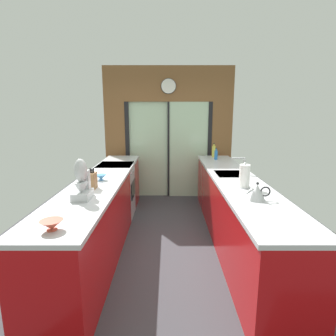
% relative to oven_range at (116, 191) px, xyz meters
% --- Properties ---
extents(ground_plane, '(5.04, 7.60, 0.02)m').
position_rel_oven_range_xyz_m(ground_plane, '(0.91, -0.65, -0.47)').
color(ground_plane, '#38383D').
extents(back_wall_unit, '(2.64, 0.12, 2.70)m').
position_rel_oven_range_xyz_m(back_wall_unit, '(0.91, 1.15, 1.07)').
color(back_wall_unit, brown).
rests_on(back_wall_unit, ground_plane).
extents(left_counter_run, '(0.62, 3.80, 0.92)m').
position_rel_oven_range_xyz_m(left_counter_run, '(-0.00, -1.12, 0.01)').
color(left_counter_run, '#AD0C0F').
rests_on(left_counter_run, ground_plane).
extents(right_counter_run, '(0.62, 3.80, 0.92)m').
position_rel_oven_range_xyz_m(right_counter_run, '(1.82, -0.95, 0.01)').
color(right_counter_run, '#AD0C0F').
rests_on(right_counter_run, ground_plane).
extents(sink_faucet, '(0.19, 0.02, 0.24)m').
position_rel_oven_range_xyz_m(sink_faucet, '(1.96, -0.70, 0.63)').
color(sink_faucet, '#B7BABC').
rests_on(sink_faucet, right_counter_run).
extents(oven_range, '(0.60, 0.60, 0.92)m').
position_rel_oven_range_xyz_m(oven_range, '(0.00, 0.00, 0.00)').
color(oven_range, '#B7BABC').
rests_on(oven_range, ground_plane).
extents(mixing_bowl_near, '(0.17, 0.17, 0.08)m').
position_rel_oven_range_xyz_m(mixing_bowl_near, '(0.02, -2.61, 0.51)').
color(mixing_bowl_near, '#BC4C38').
rests_on(mixing_bowl_near, left_counter_run).
extents(mixing_bowl_far, '(0.14, 0.14, 0.07)m').
position_rel_oven_range_xyz_m(mixing_bowl_far, '(0.02, -1.08, 0.50)').
color(mixing_bowl_far, teal).
rests_on(mixing_bowl_far, left_counter_run).
extents(knife_block, '(0.08, 0.14, 0.24)m').
position_rel_oven_range_xyz_m(knife_block, '(0.02, -1.47, 0.56)').
color(knife_block, brown).
rests_on(knife_block, left_counter_run).
extents(stand_mixer, '(0.17, 0.27, 0.42)m').
position_rel_oven_range_xyz_m(stand_mixer, '(0.02, -1.85, 0.63)').
color(stand_mixer, '#B7BABC').
rests_on(stand_mixer, left_counter_run).
extents(kettle, '(0.26, 0.18, 0.19)m').
position_rel_oven_range_xyz_m(kettle, '(1.80, -1.90, 0.55)').
color(kettle, '#B7BABC').
rests_on(kettle, right_counter_run).
extents(soap_bottle_near, '(0.06, 0.06, 0.22)m').
position_rel_oven_range_xyz_m(soap_bottle_near, '(1.80, 0.49, 0.56)').
color(soap_bottle_near, '#286BB7').
rests_on(soap_bottle_near, right_counter_run).
extents(soap_bottle_far, '(0.07, 0.07, 0.27)m').
position_rel_oven_range_xyz_m(soap_bottle_far, '(1.80, 0.75, 0.58)').
color(soap_bottle_far, '#D1CC4C').
rests_on(soap_bottle_far, right_counter_run).
extents(paper_towel_roll, '(0.14, 0.14, 0.30)m').
position_rel_oven_range_xyz_m(paper_towel_roll, '(1.80, -1.43, 0.60)').
color(paper_towel_roll, '#B7BABC').
rests_on(paper_towel_roll, right_counter_run).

